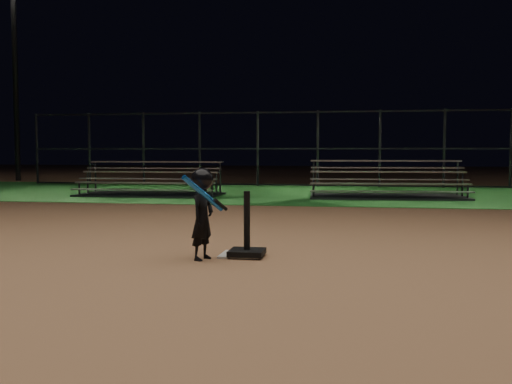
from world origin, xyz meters
name	(u,v)px	position (x,y,z in m)	size (l,w,h in m)	color
ground	(241,256)	(0.00, 0.00, 0.00)	(80.00, 80.00, 0.00)	#A16F49
grass_strip	(310,193)	(0.00, 10.00, 0.01)	(60.00, 8.00, 0.01)	#1F5F21
home_plate	(241,255)	(0.00, 0.00, 0.01)	(0.45, 0.45, 0.02)	beige
batting_tee	(247,244)	(0.08, -0.06, 0.15)	(0.38, 0.38, 0.71)	black
child_batter	(202,211)	(-0.36, -0.30, 0.53)	(0.43, 0.58, 0.99)	black
bleacher_left	(151,189)	(-4.07, 8.32, 0.19)	(3.70, 1.86, 0.90)	silver
bleacher_right	(387,190)	(2.03, 8.64, 0.19)	(3.95, 2.12, 0.94)	#B8B8BD
backstop_fence	(318,149)	(0.00, 13.00, 1.25)	(20.08, 0.08, 2.50)	#38383D
light_pole_left	(14,54)	(-12.00, 14.94, 4.95)	(0.90, 0.53, 8.30)	#2D2D30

